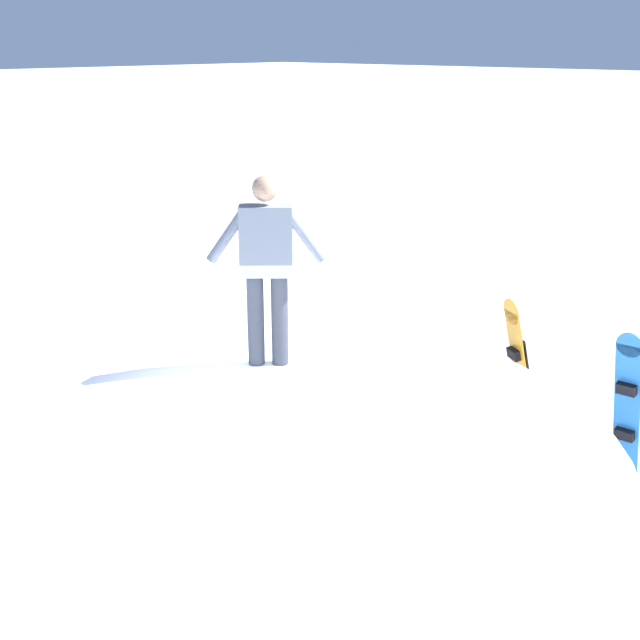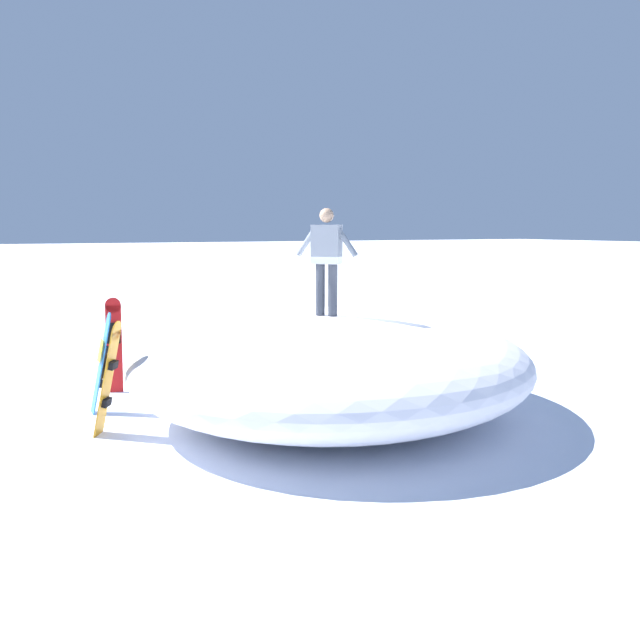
% 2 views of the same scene
% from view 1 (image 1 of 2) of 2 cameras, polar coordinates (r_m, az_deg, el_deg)
% --- Properties ---
extents(ground, '(240.00, 240.00, 0.00)m').
position_cam_1_polar(ground, '(7.24, -5.14, -17.32)').
color(ground, white).
extents(snow_mound, '(6.67, 6.96, 1.62)m').
position_cam_1_polar(snow_mound, '(7.20, -3.43, -9.88)').
color(snow_mound, white).
rests_on(snow_mound, ground).
extents(snowboarder_standing, '(0.77, 0.73, 1.59)m').
position_cam_1_polar(snowboarder_standing, '(6.88, -3.64, 4.10)').
color(snowboarder_standing, '#333842').
rests_on(snowboarder_standing, snow_mound).
extents(snowboard_secondary_upright, '(0.28, 0.37, 1.60)m').
position_cam_1_polar(snowboard_secondary_upright, '(8.84, 20.07, -5.32)').
color(snowboard_secondary_upright, '#2672BF').
rests_on(snowboard_secondary_upright, ground).
extents(snowboard_tertiary_upright, '(0.46, 0.49, 1.65)m').
position_cam_1_polar(snowboard_tertiary_upright, '(9.35, 13.31, -3.16)').
color(snowboard_tertiary_upright, orange).
rests_on(snowboard_tertiary_upright, ground).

